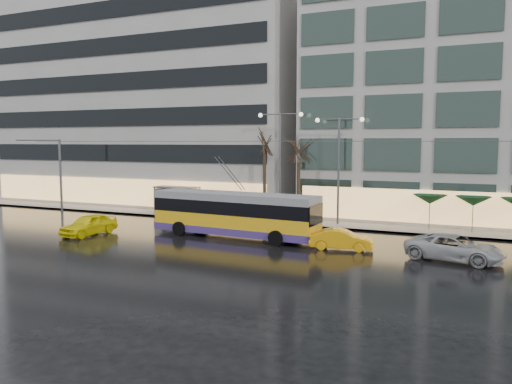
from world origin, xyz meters
The scene contains 20 objects.
ground centered at (0.00, 0.00, 0.00)m, with size 140.00×140.00×0.00m, color black.
sidewalk centered at (2.00, 14.00, 0.07)m, with size 80.00×10.00×0.15m, color gray.
kerb centered at (2.00, 9.05, 0.07)m, with size 80.00×0.10×0.15m, color slate.
building_left centered at (-16.00, 19.00, 11.15)m, with size 34.00×14.00×22.00m, color #A29F9B.
building_right centered at (19.00, 19.00, 12.65)m, with size 32.00×14.00×25.00m, color #A29F9B.
trolleybus centered at (1.49, 3.03, 1.55)m, with size 12.52×5.25×5.73m.
catenary centered at (1.00, 7.94, 4.25)m, with size 42.24×5.12×7.00m.
bus_shelter centered at (-8.38, 10.69, 1.96)m, with size 4.20×1.60×2.51m.
street_lamp_near centered at (2.00, 10.80, 5.99)m, with size 3.96×0.36×9.03m.
street_lamp_far centered at (7.00, 10.80, 5.71)m, with size 3.96×0.36×8.53m.
tree_a centered at (0.50, 11.00, 7.09)m, with size 3.20×3.20×8.40m.
tree_b centered at (3.50, 11.20, 6.40)m, with size 3.20×3.20×7.70m.
parasol_a centered at (14.00, 11.00, 2.45)m, with size 2.50×2.50×2.65m.
parasol_b centered at (17.00, 11.00, 2.45)m, with size 2.50×2.50×2.65m.
taxi_a centered at (-8.63, -0.40, 0.77)m, with size 1.81×4.49×1.53m, color #FFEE0D.
taxi_b centered at (9.43, 2.04, 0.65)m, with size 1.37×3.94×1.30m, color #FFAA0D.
sedan_silver centered at (16.08, 1.68, 0.75)m, with size 2.47×5.37×1.49m, color #ADACB1.
pedestrian_a centered at (-4.59, 9.40, 1.56)m, with size 1.28×1.29×2.19m.
pedestrian_b centered at (-4.61, 9.54, 1.07)m, with size 1.07×0.94×1.84m.
pedestrian_c centered at (-10.32, 10.93, 1.29)m, with size 1.37×0.96×2.11m.
Camera 1 is at (16.78, -28.45, 6.78)m, focal length 35.00 mm.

